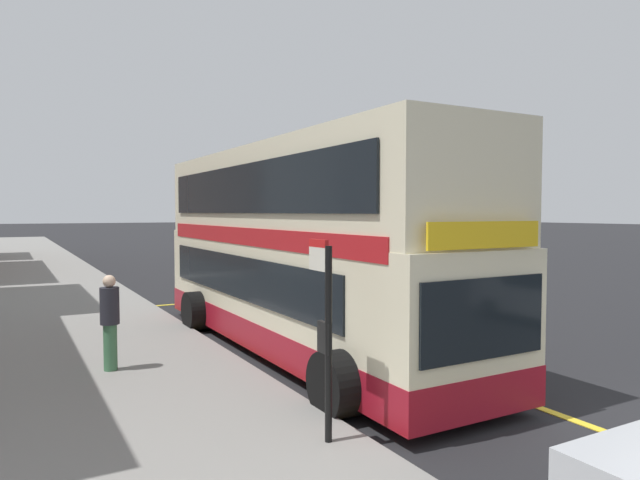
{
  "coord_description": "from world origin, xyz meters",
  "views": [
    {
      "loc": [
        -8.01,
        -3.49,
        3.02
      ],
      "look_at": [
        -1.55,
        8.03,
        2.37
      ],
      "focal_mm": 31.61,
      "sensor_mm": 36.0,
      "label": 1
    }
  ],
  "objects_px": {
    "double_decker_bus": "(297,256)",
    "bus_stop_sign": "(325,321)",
    "pedestrian_waiting_near_sign": "(110,318)",
    "parked_car_maroon_far": "(260,258)",
    "parked_car_teal_across": "(292,254)"
  },
  "relations": [
    {
      "from": "double_decker_bus",
      "to": "bus_stop_sign",
      "type": "relative_size",
      "value": 4.35
    },
    {
      "from": "bus_stop_sign",
      "to": "pedestrian_waiting_near_sign",
      "type": "distance_m",
      "value": 5.02
    },
    {
      "from": "double_decker_bus",
      "to": "pedestrian_waiting_near_sign",
      "type": "height_order",
      "value": "double_decker_bus"
    },
    {
      "from": "double_decker_bus",
      "to": "parked_car_maroon_far",
      "type": "relative_size",
      "value": 2.63
    },
    {
      "from": "double_decker_bus",
      "to": "parked_car_teal_across",
      "type": "relative_size",
      "value": 2.63
    },
    {
      "from": "parked_car_teal_across",
      "to": "double_decker_bus",
      "type": "bearing_deg",
      "value": -117.65
    },
    {
      "from": "bus_stop_sign",
      "to": "parked_car_maroon_far",
      "type": "xyz_separation_m",
      "value": [
        7.22,
        18.89,
        -0.85
      ]
    },
    {
      "from": "parked_car_teal_across",
      "to": "parked_car_maroon_far",
      "type": "bearing_deg",
      "value": -150.64
    },
    {
      "from": "parked_car_maroon_far",
      "to": "pedestrian_waiting_near_sign",
      "type": "height_order",
      "value": "pedestrian_waiting_near_sign"
    },
    {
      "from": "double_decker_bus",
      "to": "parked_car_maroon_far",
      "type": "height_order",
      "value": "double_decker_bus"
    },
    {
      "from": "bus_stop_sign",
      "to": "parked_car_maroon_far",
      "type": "height_order",
      "value": "bus_stop_sign"
    },
    {
      "from": "bus_stop_sign",
      "to": "parked_car_teal_across",
      "type": "distance_m",
      "value": 22.5
    },
    {
      "from": "parked_car_maroon_far",
      "to": "pedestrian_waiting_near_sign",
      "type": "bearing_deg",
      "value": -123.62
    },
    {
      "from": "bus_stop_sign",
      "to": "double_decker_bus",
      "type": "bearing_deg",
      "value": 66.88
    },
    {
      "from": "parked_car_teal_across",
      "to": "parked_car_maroon_far",
      "type": "xyz_separation_m",
      "value": [
        -2.39,
        -1.44,
        0.0
      ]
    }
  ]
}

